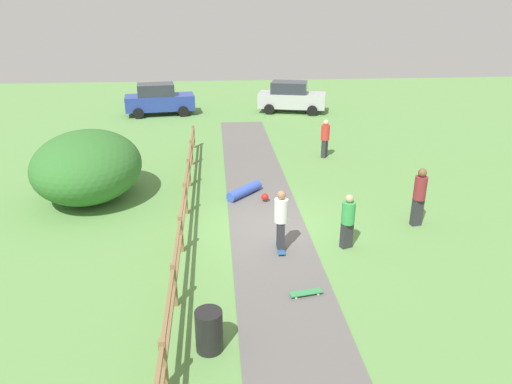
{
  "coord_description": "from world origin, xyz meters",
  "views": [
    {
      "loc": [
        -1.54,
        -13.19,
        6.56
      ],
      "look_at": [
        -0.33,
        0.53,
        1.0
      ],
      "focal_mm": 33.05,
      "sensor_mm": 36.0,
      "label": 1
    }
  ],
  "objects": [
    {
      "name": "ground_plane",
      "position": [
        0.0,
        0.0,
        0.0
      ],
      "size": [
        60.0,
        60.0,
        0.0
      ],
      "primitive_type": "plane",
      "color": "#60934C"
    },
    {
      "name": "bush_large",
      "position": [
        -6.06,
        2.94,
        1.22
      ],
      "size": [
        3.73,
        4.47,
        2.44
      ],
      "primitive_type": "ellipsoid",
      "color": "#33702D",
      "rests_on": "ground_plane"
    },
    {
      "name": "bystander_maroon",
      "position": [
        4.69,
        -0.22,
        1.05
      ],
      "size": [
        0.44,
        0.44,
        1.89
      ],
      "color": "#2D2D33",
      "rests_on": "ground_plane"
    },
    {
      "name": "trash_bin",
      "position": [
        -1.8,
        -5.43,
        0.45
      ],
      "size": [
        0.56,
        0.56,
        0.9
      ],
      "primitive_type": "cylinder",
      "color": "black",
      "rests_on": "ground_plane"
    },
    {
      "name": "asphalt_path",
      "position": [
        0.0,
        0.0,
        0.01
      ],
      "size": [
        2.4,
        28.0,
        0.02
      ],
      "primitive_type": "cube",
      "color": "#605E5B",
      "rests_on": "ground_plane"
    },
    {
      "name": "bystander_green",
      "position": [
        2.1,
        -1.46,
        0.9
      ],
      "size": [
        0.49,
        0.49,
        1.64
      ],
      "color": "#2D2D33",
      "rests_on": "ground_plane"
    },
    {
      "name": "parked_car_blue",
      "position": [
        -4.97,
        16.52,
        0.96
      ],
      "size": [
        4.38,
        2.41,
        1.92
      ],
      "color": "#283D99",
      "rests_on": "ground_plane"
    },
    {
      "name": "bystander_red",
      "position": [
        3.36,
        6.96,
        0.96
      ],
      "size": [
        0.53,
        0.53,
        1.74
      ],
      "color": "#2D2D33",
      "rests_on": "ground_plane"
    },
    {
      "name": "wooden_fence",
      "position": [
        -2.6,
        0.0,
        0.67
      ],
      "size": [
        0.12,
        18.12,
        1.1
      ],
      "color": "olive",
      "rests_on": "ground_plane"
    },
    {
      "name": "skater_fallen",
      "position": [
        -0.51,
        2.61,
        0.2
      ],
      "size": [
        1.49,
        1.47,
        0.36
      ],
      "color": "blue",
      "rests_on": "asphalt_path"
    },
    {
      "name": "parked_car_silver",
      "position": [
        3.35,
        16.54,
        0.96
      ],
      "size": [
        4.49,
        2.75,
        1.92
      ],
      "color": "#B7B7BC",
      "rests_on": "ground_plane"
    },
    {
      "name": "skateboard_loose",
      "position": [
        0.5,
        -3.76,
        0.09
      ],
      "size": [
        0.82,
        0.34,
        0.08
      ],
      "color": "#338C4C",
      "rests_on": "asphalt_path"
    },
    {
      "name": "skater_riding",
      "position": [
        0.19,
        -1.49,
        1.02
      ],
      "size": [
        0.39,
        0.81,
        1.8
      ],
      "color": "#265999",
      "rests_on": "asphalt_path"
    }
  ]
}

